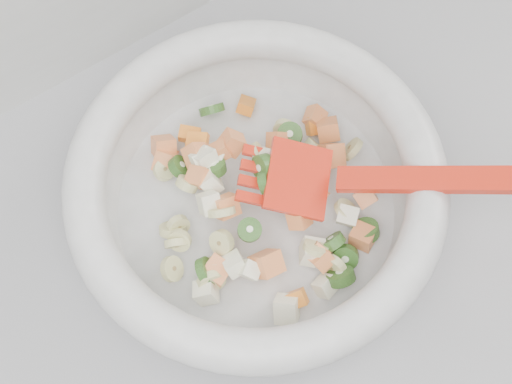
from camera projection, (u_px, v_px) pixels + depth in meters
counter at (289, 307)px, 1.08m from camera, size 2.00×0.60×0.90m
mixing_bowl at (257, 189)px, 0.62m from camera, size 0.42×0.39×0.14m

